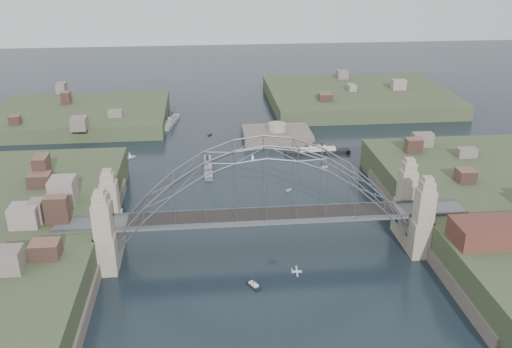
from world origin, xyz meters
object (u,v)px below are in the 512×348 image
Objects in this scene: fort_island at (277,140)px; ocean_liner at (317,151)px; bridge at (265,198)px; naval_cruiser_near at (208,167)px; naval_cruiser_far at (171,121)px; wharf_shed at (506,231)px.

ocean_liner is (10.58, -14.55, 1.10)m from fort_island.
bridge is 5.04× the size of naval_cruiser_near.
ocean_liner is at bearing 14.98° from naval_cruiser_near.
naval_cruiser_far is at bearing 104.35° from bridge.
fort_island is 90.48m from wharf_shed.
bridge is 60.98m from ocean_liner.
wharf_shed is 73.26m from ocean_liner.
naval_cruiser_near is at bearing -74.57° from naval_cruiser_far.
wharf_shed is at bearing -57.22° from naval_cruiser_far.
naval_cruiser_far is (-67.05, 104.13, -9.13)m from wharf_shed.
wharf_shed reaches higher than fort_island.
naval_cruiser_near is at bearing 132.29° from wharf_shed.
fort_island reaches higher than naval_cruiser_far.
wharf_shed is 1.00× the size of ocean_liner.
naval_cruiser_near reaches higher than ocean_liner.
naval_cruiser_near is (-11.00, 46.47, -11.55)m from bridge.
naval_cruiser_far is (-23.05, 90.13, -11.46)m from bridge.
naval_cruiser_near is at bearing 103.32° from bridge.
naval_cruiser_near is (-55.00, 60.47, -9.22)m from wharf_shed.
ocean_liner is at bearing 67.84° from bridge.
bridge is 46.23m from wharf_shed.
naval_cruiser_far reaches higher than naval_cruiser_near.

